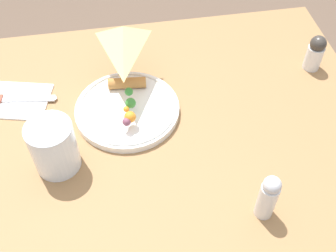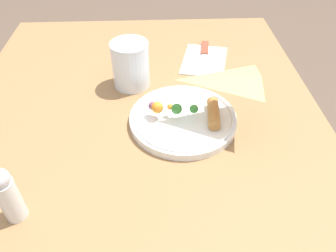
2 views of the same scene
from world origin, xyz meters
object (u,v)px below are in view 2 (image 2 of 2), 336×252
(milk_glass, at_px, (131,65))
(napkin_folded, at_px, (204,60))
(plate_pizza, at_px, (182,117))
(salt_shaker, at_px, (7,195))
(butter_knife, at_px, (205,57))
(dining_table, at_px, (144,166))

(milk_glass, height_order, napkin_folded, milk_glass)
(plate_pizza, relative_size, salt_shaker, 2.10)
(butter_knife, xyz_separation_m, salt_shaker, (0.46, -0.36, 0.05))
(plate_pizza, height_order, butter_knife, plate_pizza)
(milk_glass, bearing_deg, plate_pizza, 36.79)
(milk_glass, relative_size, salt_shaker, 1.03)
(dining_table, distance_m, plate_pizza, 0.16)
(milk_glass, bearing_deg, dining_table, 8.55)
(plate_pizza, bearing_deg, butter_knife, 162.39)
(butter_knife, distance_m, salt_shaker, 0.59)
(dining_table, xyz_separation_m, salt_shaker, (0.20, -0.19, 0.18))
(milk_glass, height_order, salt_shaker, milk_glass)
(butter_knife, bearing_deg, salt_shaker, -29.16)
(dining_table, bearing_deg, butter_knife, 147.54)
(milk_glass, relative_size, napkin_folded, 0.61)
(plate_pizza, bearing_deg, salt_shaker, -52.65)
(milk_glass, bearing_deg, salt_shaker, -25.24)
(butter_knife, bearing_deg, milk_glass, -51.87)
(milk_glass, distance_m, napkin_folded, 0.22)
(dining_table, relative_size, salt_shaker, 9.78)
(dining_table, distance_m, milk_glass, 0.23)
(napkin_folded, bearing_deg, dining_table, -33.18)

